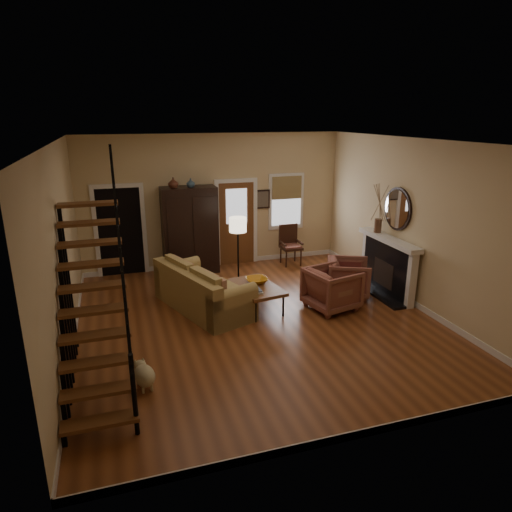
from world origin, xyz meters
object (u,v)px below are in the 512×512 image
object	(u,v)px
floor_lamp	(238,254)
side_chair	(291,245)
armoire	(190,230)
sofa	(203,288)
coffee_table	(256,297)
armchair_left	(332,289)
armchair_right	(348,278)

from	to	relation	value
floor_lamp	side_chair	xyz separation A→B (m)	(1.76, 1.28, -0.30)
armoire	sofa	bearing A→B (deg)	-93.88
sofa	armoire	bearing A→B (deg)	65.91
armoire	side_chair	world-z (taller)	armoire
armoire	coffee_table	xyz separation A→B (m)	(0.85, -2.61, -0.81)
coffee_table	armchair_left	bearing A→B (deg)	-17.40
sofa	coffee_table	world-z (taller)	sofa
armoire	coffee_table	bearing A→B (deg)	-71.89
armoire	floor_lamp	world-z (taller)	armoire
armoire	sofa	world-z (taller)	armoire
floor_lamp	side_chair	bearing A→B (deg)	36.12
coffee_table	armchair_left	size ratio (longest dim) A/B	1.37
armoire	side_chair	bearing A→B (deg)	-4.48
coffee_table	floor_lamp	size ratio (longest dim) A/B	0.78
armoire	side_chair	xyz separation A→B (m)	(2.55, -0.20, -0.54)
coffee_table	armchair_right	xyz separation A→B (m)	(2.08, 0.07, 0.16)
coffee_table	armchair_right	size ratio (longest dim) A/B	1.45
floor_lamp	side_chair	world-z (taller)	floor_lamp
coffee_table	armoire	bearing A→B (deg)	108.11
armchair_left	side_chair	world-z (taller)	side_chair
coffee_table	armchair_right	bearing A→B (deg)	1.94
armoire	armchair_left	bearing A→B (deg)	-53.26
floor_lamp	armchair_left	bearing A→B (deg)	-46.64
sofa	armchair_right	size ratio (longest dim) A/B	2.63
sofa	side_chair	bearing A→B (deg)	17.39
sofa	coffee_table	size ratio (longest dim) A/B	1.81
sofa	armchair_right	world-z (taller)	sofa
armchair_right	floor_lamp	world-z (taller)	floor_lamp
armchair_left	floor_lamp	world-z (taller)	floor_lamp
side_chair	coffee_table	bearing A→B (deg)	-125.12
armoire	sofa	size ratio (longest dim) A/B	0.91
sofa	armchair_left	world-z (taller)	sofa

